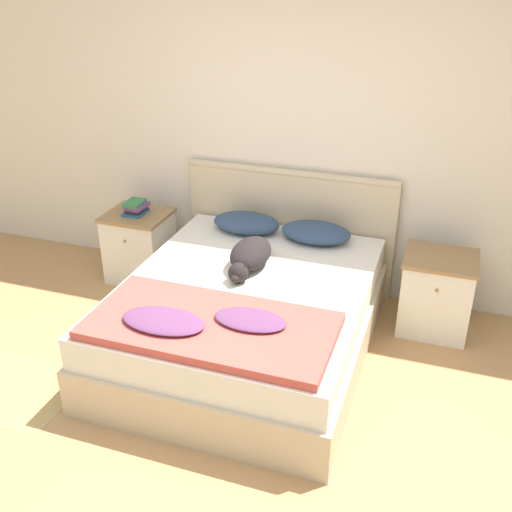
{
  "coord_description": "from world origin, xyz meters",
  "views": [
    {
      "loc": [
        1.21,
        -2.25,
        2.5
      ],
      "look_at": [
        0.01,
        1.23,
        0.65
      ],
      "focal_mm": 42.0,
      "sensor_mm": 36.0,
      "label": 1
    }
  ],
  "objects": [
    {
      "name": "ground_plane",
      "position": [
        0.0,
        0.0,
        0.0
      ],
      "size": [
        16.0,
        16.0,
        0.0
      ],
      "primitive_type": "plane",
      "color": "tan"
    },
    {
      "name": "wall_back",
      "position": [
        0.0,
        2.13,
        1.27
      ],
      "size": [
        9.0,
        0.06,
        2.55
      ],
      "color": "beige",
      "rests_on": "ground_plane"
    },
    {
      "name": "bed",
      "position": [
        0.01,
        1.03,
        0.27
      ],
      "size": [
        1.63,
        2.02,
        0.55
      ],
      "color": "#C6B28E",
      "rests_on": "ground_plane"
    },
    {
      "name": "headboard",
      "position": [
        0.01,
        2.06,
        0.52
      ],
      "size": [
        1.71,
        0.06,
        1.01
      ],
      "color": "#C6B28E",
      "rests_on": "ground_plane"
    },
    {
      "name": "nightstand_left",
      "position": [
        -1.2,
        1.74,
        0.3
      ],
      "size": [
        0.51,
        0.47,
        0.6
      ],
      "color": "silver",
      "rests_on": "ground_plane"
    },
    {
      "name": "nightstand_right",
      "position": [
        1.22,
        1.74,
        0.3
      ],
      "size": [
        0.51,
        0.47,
        0.6
      ],
      "color": "silver",
      "rests_on": "ground_plane"
    },
    {
      "name": "pillow_left",
      "position": [
        -0.27,
        1.81,
        0.61
      ],
      "size": [
        0.53,
        0.35,
        0.14
      ],
      "color": "navy",
      "rests_on": "bed"
    },
    {
      "name": "pillow_right",
      "position": [
        0.29,
        1.81,
        0.61
      ],
      "size": [
        0.53,
        0.35,
        0.14
      ],
      "color": "navy",
      "rests_on": "bed"
    },
    {
      "name": "quilt",
      "position": [
        -0.0,
        0.42,
        0.58
      ],
      "size": [
        1.44,
        0.71,
        0.1
      ],
      "color": "#BC4C42",
      "rests_on": "bed"
    },
    {
      "name": "dog",
      "position": [
        -0.04,
        1.24,
        0.63
      ],
      "size": [
        0.27,
        0.63,
        0.19
      ],
      "color": "black",
      "rests_on": "bed"
    },
    {
      "name": "book_stack",
      "position": [
        -1.21,
        1.74,
        0.65
      ],
      "size": [
        0.18,
        0.21,
        0.11
      ],
      "color": "#285689",
      "rests_on": "nightstand_left"
    }
  ]
}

